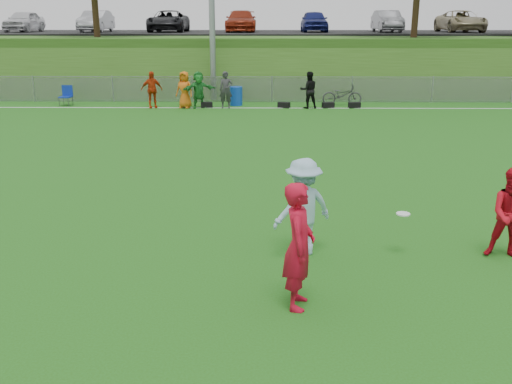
{
  "coord_description": "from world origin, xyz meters",
  "views": [
    {
      "loc": [
        -0.37,
        -8.77,
        4.1
      ],
      "look_at": [
        -0.51,
        0.5,
        1.25
      ],
      "focal_mm": 40.0,
      "sensor_mm": 36.0,
      "label": 1
    }
  ],
  "objects_px": {
    "player_blue": "(303,207)",
    "recycling_bin": "(236,96)",
    "frisbee": "(403,214)",
    "player_red_left": "(299,246)",
    "bicycle": "(342,95)"
  },
  "relations": [
    {
      "from": "frisbee",
      "to": "recycling_bin",
      "type": "relative_size",
      "value": 0.28
    },
    {
      "from": "player_blue",
      "to": "frisbee",
      "type": "relative_size",
      "value": 7.17
    },
    {
      "from": "player_blue",
      "to": "bicycle",
      "type": "xyz_separation_m",
      "value": [
        3.07,
        18.22,
        -0.39
      ]
    },
    {
      "from": "player_red_left",
      "to": "player_blue",
      "type": "relative_size",
      "value": 1.07
    },
    {
      "from": "player_red_left",
      "to": "bicycle",
      "type": "height_order",
      "value": "player_red_left"
    },
    {
      "from": "frisbee",
      "to": "recycling_bin",
      "type": "bearing_deg",
      "value": 101.99
    },
    {
      "from": "player_red_left",
      "to": "player_blue",
      "type": "height_order",
      "value": "player_red_left"
    },
    {
      "from": "player_red_left",
      "to": "frisbee",
      "type": "relative_size",
      "value": 7.7
    },
    {
      "from": "recycling_bin",
      "to": "player_blue",
      "type": "bearing_deg",
      "value": -83.49
    },
    {
      "from": "player_blue",
      "to": "recycling_bin",
      "type": "height_order",
      "value": "player_blue"
    },
    {
      "from": "player_blue",
      "to": "frisbee",
      "type": "bearing_deg",
      "value": 150.73
    },
    {
      "from": "frisbee",
      "to": "player_blue",
      "type": "bearing_deg",
      "value": -179.81
    },
    {
      "from": "frisbee",
      "to": "player_red_left",
      "type": "bearing_deg",
      "value": -135.2
    },
    {
      "from": "player_red_left",
      "to": "recycling_bin",
      "type": "height_order",
      "value": "player_red_left"
    },
    {
      "from": "player_red_left",
      "to": "bicycle",
      "type": "bearing_deg",
      "value": -1.53
    }
  ]
}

